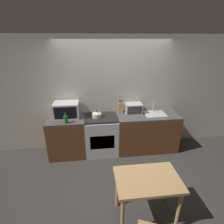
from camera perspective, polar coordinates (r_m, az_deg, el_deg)
ground_plane at (r=3.86m, az=2.05°, el=-17.59°), size 16.00×16.00×0.00m
wall_back at (r=4.08m, az=0.27°, el=5.67°), size 10.00×0.06×2.60m
counter_left_run at (r=4.13m, az=-14.29°, el=-7.79°), size 0.81×0.62×0.90m
counter_right_run at (r=4.27m, az=11.21°, el=-6.40°), size 1.42×0.62×0.90m
stove_range at (r=4.09m, az=-3.45°, el=-7.41°), size 0.73×0.62×0.90m
kettle at (r=3.85m, az=-4.99°, el=-0.78°), size 0.21×0.21×0.17m
microwave at (r=3.94m, az=-14.63°, el=0.69°), size 0.54×0.38×0.34m
bottle at (r=3.69m, az=-14.85°, el=-2.30°), size 0.08×0.08×0.22m
knife_block at (r=4.07m, az=2.82°, el=1.48°), size 0.11×0.07×0.31m
toaster_oven at (r=4.07m, az=7.05°, el=1.22°), size 0.38×0.29×0.23m
sink_basin at (r=4.13m, az=13.84°, el=-0.52°), size 0.47×0.40×0.24m
dining_table at (r=2.67m, az=11.41°, el=-22.23°), size 0.89×0.60×0.75m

